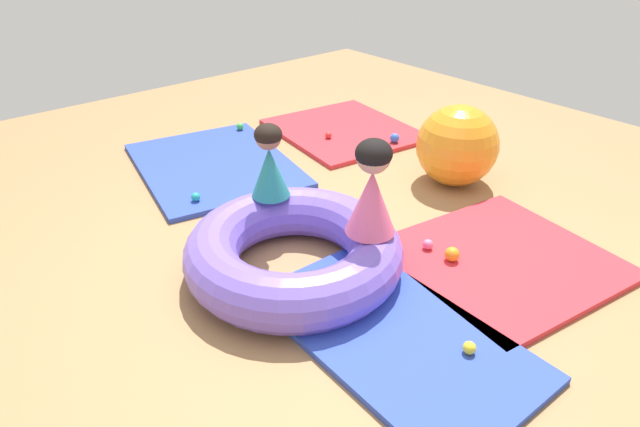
% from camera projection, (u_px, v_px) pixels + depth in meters
% --- Properties ---
extents(ground_plane, '(8.00, 8.00, 0.00)m').
position_uv_depth(ground_plane, '(309.00, 274.00, 3.30)').
color(ground_plane, '#9E7549').
extents(gym_mat_far_left, '(1.48, 0.87, 0.04)m').
position_uv_depth(gym_mat_far_left, '(393.00, 334.00, 2.81)').
color(gym_mat_far_left, '#2D47B7').
rests_on(gym_mat_far_left, ground).
extents(gym_mat_near_left, '(1.33, 1.38, 0.04)m').
position_uv_depth(gym_mat_near_left, '(502.00, 260.00, 3.39)').
color(gym_mat_near_left, red).
rests_on(gym_mat_near_left, ground).
extents(gym_mat_near_right, '(1.43, 1.31, 0.04)m').
position_uv_depth(gym_mat_near_right, '(344.00, 130.00, 5.27)').
color(gym_mat_near_right, red).
rests_on(gym_mat_near_right, ground).
extents(gym_mat_front, '(1.70, 1.44, 0.04)m').
position_uv_depth(gym_mat_front, '(215.00, 165.00, 4.59)').
color(gym_mat_front, '#2D47B7').
rests_on(gym_mat_front, ground).
extents(inflatable_cushion, '(1.27, 1.27, 0.32)m').
position_uv_depth(inflatable_cushion, '(294.00, 252.00, 3.22)').
color(inflatable_cushion, '#7056D1').
rests_on(inflatable_cushion, ground).
extents(child_in_pink, '(0.40, 0.40, 0.55)m').
position_uv_depth(child_in_pink, '(372.00, 188.00, 2.98)').
color(child_in_pink, '#E5608E').
rests_on(child_in_pink, inflatable_cushion).
extents(child_in_teal, '(0.33, 0.33, 0.47)m').
position_uv_depth(child_in_teal, '(269.00, 162.00, 3.37)').
color(child_in_teal, teal).
rests_on(child_in_teal, inflatable_cushion).
extents(play_ball_teal, '(0.07, 0.07, 0.07)m').
position_uv_depth(play_ball_teal, '(196.00, 197.00, 3.99)').
color(play_ball_teal, teal).
rests_on(play_ball_teal, gym_mat_front).
extents(play_ball_red, '(0.06, 0.06, 0.06)m').
position_uv_depth(play_ball_red, '(328.00, 135.00, 5.03)').
color(play_ball_red, red).
rests_on(play_ball_red, gym_mat_near_right).
extents(play_ball_pink, '(0.07, 0.07, 0.07)m').
position_uv_depth(play_ball_pink, '(428.00, 244.00, 3.44)').
color(play_ball_pink, pink).
rests_on(play_ball_pink, gym_mat_near_left).
extents(play_ball_blue, '(0.08, 0.08, 0.08)m').
position_uv_depth(play_ball_blue, '(395.00, 138.00, 4.94)').
color(play_ball_blue, blue).
rests_on(play_ball_blue, gym_mat_near_right).
extents(play_ball_yellow, '(0.06, 0.06, 0.06)m').
position_uv_depth(play_ball_yellow, '(469.00, 348.00, 2.65)').
color(play_ball_yellow, yellow).
rests_on(play_ball_yellow, gym_mat_far_left).
extents(play_ball_green, '(0.07, 0.07, 0.07)m').
position_uv_depth(play_ball_green, '(240.00, 127.00, 5.21)').
color(play_ball_green, green).
rests_on(play_ball_green, gym_mat_front).
extents(play_ball_orange, '(0.09, 0.09, 0.09)m').
position_uv_depth(play_ball_orange, '(452.00, 254.00, 3.33)').
color(play_ball_orange, orange).
rests_on(play_ball_orange, gym_mat_near_left).
extents(exercise_ball_large, '(0.62, 0.62, 0.62)m').
position_uv_depth(exercise_ball_large, '(457.00, 145.00, 4.20)').
color(exercise_ball_large, orange).
rests_on(exercise_ball_large, ground).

